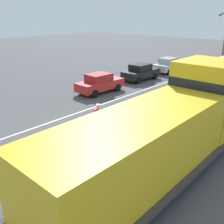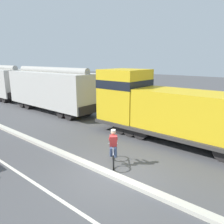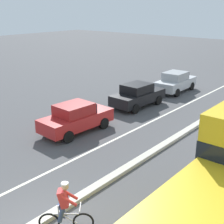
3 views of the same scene
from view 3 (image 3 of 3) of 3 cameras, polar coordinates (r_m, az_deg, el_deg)
median_curb at (r=14.33m, az=5.61°, el=-8.40°), size 0.36×36.00×0.16m
lane_stripe at (r=15.69m, az=-1.66°, el=-6.09°), size 0.14×36.00×0.01m
parked_car_red at (r=17.16m, az=-6.58°, el=-1.03°), size 1.99×4.28×1.62m
parked_car_black at (r=21.44m, az=4.72°, el=3.10°), size 1.97×4.27×1.62m
parked_car_silver at (r=25.67m, az=11.55°, el=5.44°), size 1.91×4.24×1.62m
cyclist at (r=9.95m, az=-8.61°, el=-17.11°), size 1.33×1.16×1.71m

